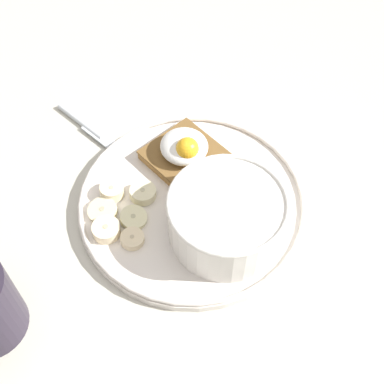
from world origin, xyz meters
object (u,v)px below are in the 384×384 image
(banana_slice_right, at_px, (106,230))
(banana_slice_back, at_px, (132,239))
(toast_slice, at_px, (184,156))
(knife, at_px, (87,129))
(banana_slice_outer, at_px, (103,211))
(oatmeal_bowl, at_px, (227,217))
(banana_slice_front, at_px, (112,191))
(banana_slice_inner, at_px, (133,218))
(banana_slice_left, at_px, (143,193))
(poached_egg, at_px, (185,147))

(banana_slice_right, bearing_deg, banana_slice_back, -157.38)
(toast_slice, xyz_separation_m, knife, (0.14, 0.05, -0.01))
(banana_slice_right, height_order, banana_slice_outer, banana_slice_right)
(oatmeal_bowl, height_order, banana_slice_outer, oatmeal_bowl)
(banana_slice_front, bearing_deg, banana_slice_outer, 113.69)
(toast_slice, bearing_deg, banana_slice_front, 73.37)
(banana_slice_front, distance_m, banana_slice_right, 0.06)
(banana_slice_inner, height_order, banana_slice_outer, same)
(banana_slice_back, bearing_deg, banana_slice_right, 22.62)
(banana_slice_back, relative_size, banana_slice_inner, 0.90)
(toast_slice, bearing_deg, knife, 18.04)
(banana_slice_inner, height_order, knife, banana_slice_inner)
(banana_slice_back, xyz_separation_m, banana_slice_outer, (0.05, -0.00, 0.00))
(knife, bearing_deg, banana_slice_front, 153.76)
(oatmeal_bowl, bearing_deg, banana_slice_right, 42.53)
(banana_slice_left, distance_m, banana_slice_outer, 0.05)
(banana_slice_inner, bearing_deg, banana_slice_left, -63.09)
(banana_slice_inner, bearing_deg, banana_slice_right, 71.55)
(banana_slice_right, bearing_deg, oatmeal_bowl, -137.47)
(poached_egg, xyz_separation_m, banana_slice_outer, (0.02, 0.12, -0.02))
(toast_slice, relative_size, banana_slice_left, 2.46)
(oatmeal_bowl, bearing_deg, poached_egg, -23.81)
(oatmeal_bowl, relative_size, banana_slice_outer, 2.83)
(banana_slice_front, height_order, banana_slice_back, banana_slice_front)
(banana_slice_right, height_order, knife, banana_slice_right)
(banana_slice_inner, bearing_deg, knife, -22.10)
(banana_slice_left, bearing_deg, oatmeal_bowl, -165.50)
(oatmeal_bowl, relative_size, toast_slice, 1.44)
(banana_slice_outer, bearing_deg, banana_slice_right, 146.41)
(poached_egg, distance_m, banana_slice_right, 0.14)
(poached_egg, distance_m, banana_slice_inner, 0.11)
(banana_slice_back, bearing_deg, oatmeal_bowl, -131.60)
(oatmeal_bowl, distance_m, banana_slice_outer, 0.15)
(banana_slice_left, relative_size, banana_slice_outer, 0.80)
(oatmeal_bowl, xyz_separation_m, banana_slice_left, (0.11, 0.03, -0.02))
(banana_slice_right, relative_size, banana_slice_outer, 0.93)
(banana_slice_inner, bearing_deg, banana_slice_back, 132.64)
(oatmeal_bowl, relative_size, banana_slice_right, 3.06)
(oatmeal_bowl, height_order, banana_slice_right, oatmeal_bowl)
(banana_slice_inner, relative_size, banana_slice_outer, 0.90)
(toast_slice, relative_size, knife, 0.76)
(toast_slice, height_order, banana_slice_back, toast_slice)
(banana_slice_front, xyz_separation_m, banana_slice_outer, (-0.01, 0.03, -0.00))
(oatmeal_bowl, height_order, banana_slice_inner, oatmeal_bowl)
(oatmeal_bowl, distance_m, banana_slice_inner, 0.11)
(banana_slice_left, bearing_deg, banana_slice_inner, 116.91)
(banana_slice_front, relative_size, banana_slice_right, 0.89)
(poached_egg, height_order, banana_slice_back, poached_egg)
(oatmeal_bowl, relative_size, knife, 1.09)
(toast_slice, xyz_separation_m, banana_slice_right, (-0.01, 0.14, -0.00))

